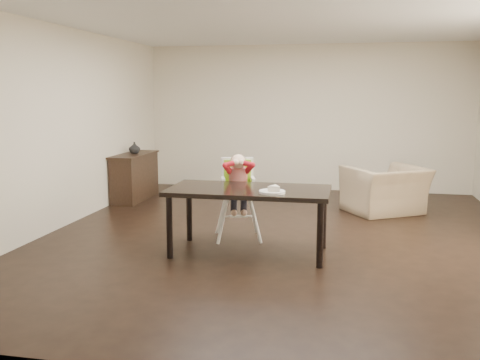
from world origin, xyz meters
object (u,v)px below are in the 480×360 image
object	(u,v)px
armchair	(385,182)
sideboard	(135,177)
high_chair	(238,179)
dining_table	(249,195)

from	to	relation	value
armchair	sideboard	xyz separation A→B (m)	(-4.14, 0.22, -0.08)
high_chair	sideboard	size ratio (longest dim) A/B	0.84
dining_table	high_chair	bearing A→B (deg)	112.41
sideboard	armchair	bearing A→B (deg)	-3.08
dining_table	sideboard	size ratio (longest dim) A/B	1.43
high_chair	armchair	world-z (taller)	high_chair
armchair	sideboard	size ratio (longest dim) A/B	0.86
high_chair	armchair	distance (m)	2.65
dining_table	high_chair	xyz separation A→B (m)	(-0.26, 0.63, 0.08)
high_chair	armchair	size ratio (longest dim) A/B	0.98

